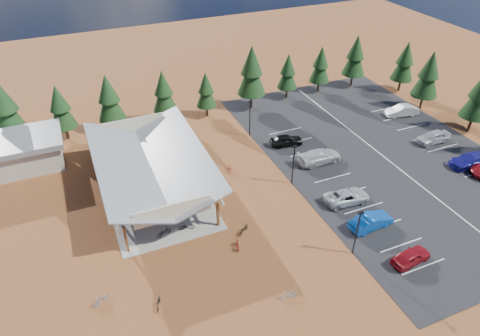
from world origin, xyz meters
TOP-DOWN VIEW (x-y plane):
  - ground at (0.00, 0.00)m, footprint 140.00×140.00m
  - asphalt_lot at (18.50, 3.00)m, footprint 27.00×44.00m
  - concrete_pad at (-10.00, 7.00)m, footprint 10.60×18.60m
  - bike_pavilion at (-10.00, 7.00)m, footprint 11.65×19.40m
  - outbuilding at (-24.00, 18.00)m, footprint 11.00×7.00m
  - lamp_post_0 at (5.00, -10.00)m, footprint 0.50×0.25m
  - lamp_post_1 at (5.00, 2.00)m, footprint 0.50×0.25m
  - lamp_post_2 at (5.00, 14.00)m, footprint 0.50×0.25m
  - trash_bin_0 at (-2.90, 3.15)m, footprint 0.60×0.60m
  - trash_bin_1 at (-2.85, 6.21)m, footprint 0.60×0.60m
  - pine_0 at (-24.32, 22.98)m, footprint 4.15×4.15m
  - pine_1 at (-18.06, 22.81)m, footprint 3.35×3.35m
  - pine_2 at (-11.88, 22.10)m, footprint 3.65×3.65m
  - pine_3 at (-4.48, 22.23)m, footprint 3.34×3.34m
  - pine_4 at (1.50, 21.63)m, footprint 2.91×2.91m
  - pine_5 at (8.60, 21.50)m, footprint 4.19×4.19m
  - pine_6 at (15.22, 22.50)m, footprint 3.10×3.10m
  - pine_7 at (21.16, 22.61)m, footprint 3.24×3.24m
  - pine_8 at (27.43, 22.27)m, footprint 3.71×3.71m
  - pine_12 at (32.31, 11.19)m, footprint 3.88×3.88m
  - pine_13 at (33.56, 17.60)m, footprint 3.54×3.54m
  - bike_0 at (-10.88, -0.66)m, footprint 1.65×0.99m
  - bike_1 at (-10.81, 3.32)m, footprint 1.82×1.03m
  - bike_2 at (-12.44, 7.18)m, footprint 1.78×0.86m
  - bike_3 at (-11.87, 13.88)m, footprint 1.55×0.85m
  - bike_4 at (-8.54, -0.80)m, footprint 1.76×0.95m
  - bike_5 at (-8.59, 5.09)m, footprint 1.52×0.69m
  - bike_6 at (-6.84, 9.40)m, footprint 1.72×0.87m
  - bike_7 at (-7.11, 13.96)m, footprint 1.64×0.53m
  - bike_8 at (-13.46, -8.73)m, footprint 1.08×1.68m
  - bike_9 at (-17.79, -6.53)m, footprint 1.61×1.14m
  - bike_11 at (-4.78, -5.08)m, footprint 0.84×1.56m
  - bike_12 at (-3.46, -3.38)m, footprint 1.71×1.47m
  - bike_13 at (-3.12, -12.25)m, footprint 1.61×0.68m
  - bike_15 at (-0.70, 7.12)m, footprint 0.91×1.57m
  - car_0 at (9.22, -13.01)m, footprint 4.26×2.14m
  - car_1 at (8.75, -7.69)m, footprint 4.89×2.02m
  - car_2 at (8.88, -3.33)m, footprint 5.23×2.72m
  - car_3 at (10.25, 4.54)m, footprint 5.66×2.30m
  - car_4 at (8.36, 9.73)m, footprint 4.57×2.46m
  - car_7 at (26.91, -3.43)m, footprint 5.82×2.94m
  - car_8 at (26.65, 2.69)m, footprint 4.79×2.01m
  - car_9 at (27.94, 10.40)m, footprint 5.10×2.56m

SIDE VIEW (x-z plane):
  - ground at x=0.00m, z-range 0.00..0.00m
  - asphalt_lot at x=18.50m, z-range 0.00..0.04m
  - concrete_pad at x=-10.00m, z-range 0.00..0.10m
  - bike_8 at x=-13.46m, z-range 0.00..0.83m
  - bike_12 at x=-3.46m, z-range 0.00..0.89m
  - trash_bin_0 at x=-2.90m, z-range 0.00..0.90m
  - trash_bin_1 at x=-2.85m, z-range 0.00..0.90m
  - bike_11 at x=-4.78m, z-range 0.00..0.90m
  - bike_15 at x=-0.70m, z-range 0.00..0.91m
  - bike_13 at x=-3.12m, z-range 0.00..0.94m
  - bike_9 at x=-17.79m, z-range 0.00..0.95m
  - bike_0 at x=-10.88m, z-range 0.10..0.92m
  - bike_6 at x=-6.84m, z-range 0.10..0.96m
  - bike_4 at x=-8.54m, z-range 0.10..0.98m
  - bike_5 at x=-8.59m, z-range 0.10..0.98m
  - bike_2 at x=-12.44m, z-range 0.10..1.00m
  - bike_3 at x=-11.87m, z-range 0.10..1.00m
  - bike_7 at x=-7.11m, z-range 0.10..1.07m
  - bike_1 at x=-10.81m, z-range 0.10..1.15m
  - car_0 at x=9.22m, z-range 0.04..1.43m
  - car_2 at x=8.88m, z-range 0.04..1.45m
  - car_4 at x=8.36m, z-range 0.04..1.52m
  - car_1 at x=8.75m, z-range 0.04..1.61m
  - car_9 at x=27.94m, z-range 0.04..1.64m
  - car_7 at x=26.91m, z-range 0.04..1.66m
  - car_8 at x=26.65m, z-range 0.04..1.66m
  - car_3 at x=10.25m, z-range 0.04..1.68m
  - outbuilding at x=-24.00m, z-range 0.08..3.98m
  - lamp_post_0 at x=5.00m, z-range 0.41..5.55m
  - lamp_post_1 at x=5.00m, z-range 0.41..5.55m
  - lamp_post_2 at x=5.00m, z-range 0.41..5.55m
  - bike_pavilion at x=-10.00m, z-range 1.34..6.31m
  - pine_4 at x=1.50m, z-range 0.75..7.54m
  - pine_6 at x=15.22m, z-range 0.80..8.02m
  - pine_7 at x=21.16m, z-range 0.83..8.38m
  - pine_3 at x=-4.48m, z-range 0.86..8.65m
  - pine_1 at x=-18.06m, z-range 0.86..8.67m
  - pine_13 at x=33.56m, z-range 0.91..9.17m
  - pine_2 at x=-11.88m, z-range 0.94..9.46m
  - pine_8 at x=27.43m, z-range 0.96..9.60m
  - pine_12 at x=32.31m, z-range 1.00..10.04m
  - pine_0 at x=-24.32m, z-range 1.07..10.73m
  - pine_5 at x=8.60m, z-range 1.08..10.84m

